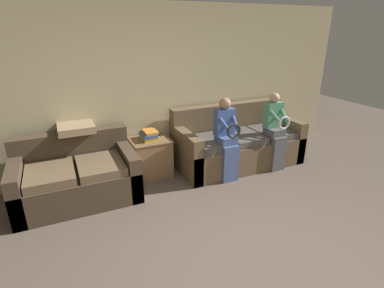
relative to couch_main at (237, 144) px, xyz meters
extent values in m
plane|color=brown|center=(-1.22, -2.33, -0.35)|extent=(14.00, 14.00, 0.00)
cube|color=#C6B789|center=(-1.22, 0.50, 0.93)|extent=(7.00, 0.06, 2.55)
cube|color=brown|center=(0.00, -0.05, -0.12)|extent=(2.09, 0.94, 0.46)
cube|color=brown|center=(0.00, 0.33, 0.37)|extent=(2.09, 0.20, 0.52)
cube|color=brown|center=(-0.96, -0.05, 0.01)|extent=(0.16, 0.94, 0.72)
cube|color=brown|center=(0.96, -0.05, 0.01)|extent=(0.16, 0.94, 0.72)
cube|color=#514C47|center=(-0.59, -0.15, 0.17)|extent=(0.55, 0.70, 0.11)
cube|color=#514C47|center=(0.00, -0.15, 0.17)|extent=(0.55, 0.70, 0.11)
cube|color=#514C47|center=(0.59, -0.15, 0.17)|extent=(0.55, 0.70, 0.11)
cube|color=#473828|center=(-2.57, -0.10, -0.13)|extent=(1.54, 0.96, 0.42)
cube|color=#473828|center=(-2.57, 0.28, 0.29)|extent=(1.54, 0.20, 0.42)
cube|color=#473828|center=(-3.26, -0.10, -0.03)|extent=(0.16, 0.96, 0.63)
cube|color=#473828|center=(-1.88, -0.10, -0.03)|extent=(0.16, 0.96, 0.63)
cube|color=brown|center=(-2.88, -0.20, 0.13)|extent=(0.57, 0.72, 0.11)
cube|color=brown|center=(-2.27, -0.20, 0.13)|extent=(0.57, 0.72, 0.11)
cube|color=#475B8E|center=(-0.45, -0.52, -0.06)|extent=(0.25, 0.10, 0.57)
cube|color=#475B8E|center=(-0.45, -0.38, 0.28)|extent=(0.25, 0.28, 0.11)
cube|color=#3D5693|center=(-0.45, -0.31, 0.53)|extent=(0.30, 0.14, 0.40)
sphere|color=#A37A5B|center=(-0.45, -0.31, 0.81)|extent=(0.17, 0.17, 0.17)
torus|color=black|center=(-0.45, -0.58, 0.47)|extent=(0.23, 0.04, 0.23)
cylinder|color=#3D5693|center=(-0.55, -0.44, 0.56)|extent=(0.11, 0.31, 0.22)
cylinder|color=#3D5693|center=(-0.36, -0.44, 0.56)|extent=(0.11, 0.31, 0.22)
cube|color=#56565B|center=(0.45, -0.52, -0.06)|extent=(0.24, 0.10, 0.57)
cube|color=#56565B|center=(0.45, -0.38, 0.28)|extent=(0.24, 0.28, 0.11)
cube|color=#4C8E66|center=(0.45, -0.31, 0.54)|extent=(0.29, 0.14, 0.41)
sphere|color=tan|center=(0.45, -0.31, 0.81)|extent=(0.15, 0.15, 0.15)
torus|color=silver|center=(0.45, -0.58, 0.48)|extent=(0.22, 0.04, 0.22)
cylinder|color=#4C8E66|center=(0.36, -0.44, 0.57)|extent=(0.11, 0.31, 0.23)
cylinder|color=#4C8E66|center=(0.54, -0.44, 0.57)|extent=(0.11, 0.31, 0.23)
cube|color=olive|center=(-1.46, 0.19, -0.05)|extent=(0.57, 0.50, 0.59)
cube|color=#9A724A|center=(-1.46, 0.19, 0.24)|extent=(0.59, 0.52, 0.02)
cube|color=gold|center=(-1.45, 0.20, 0.28)|extent=(0.23, 0.28, 0.06)
cube|color=#33569E|center=(-1.47, 0.20, 0.33)|extent=(0.21, 0.30, 0.05)
cube|color=orange|center=(-1.44, 0.19, 0.37)|extent=(0.19, 0.28, 0.04)
cube|color=#A38460|center=(-2.47, 0.28, 0.55)|extent=(0.48, 0.48, 0.10)
camera|label=1|loc=(-2.67, -3.96, 1.83)|focal=28.00mm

